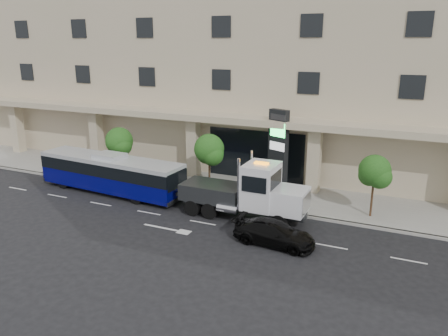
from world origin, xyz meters
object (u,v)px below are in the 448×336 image
(tow_truck, at_px, (248,193))
(city_bus, at_px, (111,173))
(signage_pylon, at_px, (278,150))
(black_sedan, at_px, (274,233))

(tow_truck, bearing_deg, city_bus, 177.80)
(tow_truck, height_order, signage_pylon, signage_pylon)
(tow_truck, distance_m, black_sedan, 3.97)
(tow_truck, relative_size, signage_pylon, 1.52)
(tow_truck, bearing_deg, signage_pylon, 89.58)
(city_bus, distance_m, tow_truck, 11.18)
(city_bus, xyz_separation_m, black_sedan, (13.79, -3.35, -0.86))
(city_bus, height_order, tow_truck, tow_truck)
(black_sedan, bearing_deg, city_bus, 80.26)
(tow_truck, height_order, black_sedan, tow_truck)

